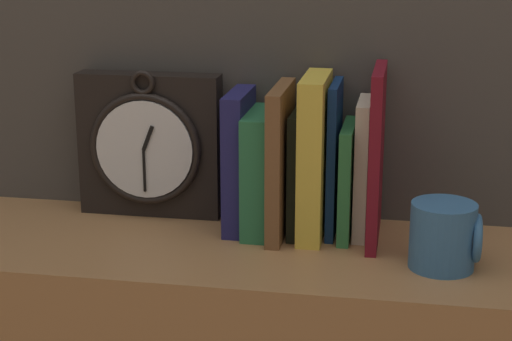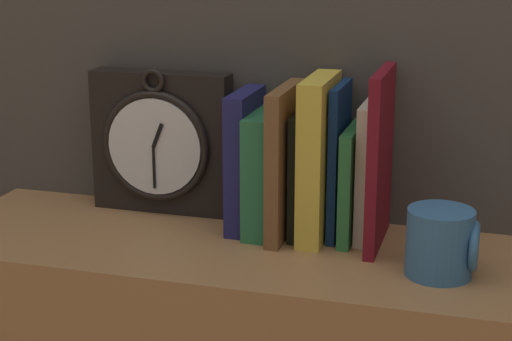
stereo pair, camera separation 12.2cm
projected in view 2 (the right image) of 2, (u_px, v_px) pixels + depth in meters
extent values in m
cube|color=black|center=(162.00, 142.00, 1.39)|extent=(0.23, 0.05, 0.23)
torus|color=black|center=(155.00, 146.00, 1.36)|extent=(0.18, 0.01, 0.18)
cylinder|color=silver|center=(154.00, 147.00, 1.36)|extent=(0.16, 0.01, 0.16)
cube|color=black|center=(157.00, 136.00, 1.35)|extent=(0.02, 0.00, 0.04)
cube|color=black|center=(154.00, 168.00, 1.36)|extent=(0.00, 0.00, 0.07)
torus|color=black|center=(153.00, 81.00, 1.33)|extent=(0.04, 0.01, 0.04)
cube|color=navy|center=(245.00, 160.00, 1.31)|extent=(0.03, 0.13, 0.21)
cube|color=#287245|center=(266.00, 172.00, 1.30)|extent=(0.04, 0.14, 0.19)
cube|color=brown|center=(285.00, 162.00, 1.28)|extent=(0.02, 0.16, 0.23)
cube|color=black|center=(302.00, 173.00, 1.29)|extent=(0.01, 0.12, 0.19)
cube|color=gold|center=(318.00, 158.00, 1.27)|extent=(0.04, 0.14, 0.24)
cube|color=navy|center=(339.00, 161.00, 1.27)|extent=(0.01, 0.11, 0.23)
cube|color=#2B723A|center=(352.00, 183.00, 1.27)|extent=(0.02, 0.13, 0.17)
cube|color=beige|center=(368.00, 171.00, 1.27)|extent=(0.02, 0.11, 0.21)
cube|color=maroon|center=(380.00, 159.00, 1.23)|extent=(0.02, 0.16, 0.26)
cylinder|color=teal|center=(440.00, 243.00, 1.14)|extent=(0.09, 0.09, 0.09)
torus|color=teal|center=(474.00, 246.00, 1.13)|extent=(0.01, 0.07, 0.07)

